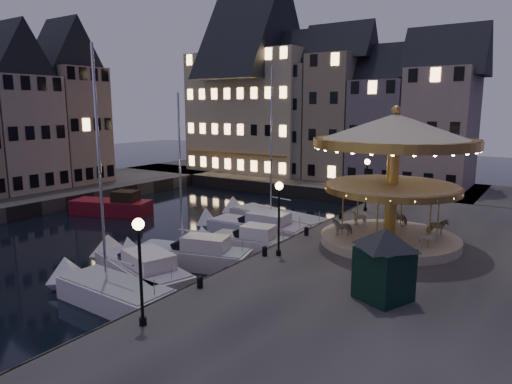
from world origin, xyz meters
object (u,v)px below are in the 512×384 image
Objects in this scene: red_fishing_boat at (113,207)px; carousel at (394,154)px; streetlamp_c at (367,177)px; bollard_a at (200,281)px; ticket_kiosk at (385,252)px; bollard_b at (265,251)px; bollard_c at (306,231)px; streetlamp_b at (279,208)px; bollard_d at (341,215)px; motorboat_f at (274,219)px; motorboat_d at (244,243)px; streetlamp_a at (140,257)px; motorboat_a at (108,292)px; motorboat_c at (187,255)px; motorboat_b at (139,269)px; motorboat_e at (253,228)px.

carousel reaches higher than red_fishing_boat.
streetlamp_c reaches higher than bollard_a.
bollard_b is at bearing 164.27° from ticket_kiosk.
bollard_a and bollard_c have the same top height.
streetlamp_b is 7.72m from carousel.
motorboat_f is (-5.71, -0.26, -1.07)m from bollard_d.
streetlamp_a is at bearing -71.37° from motorboat_d.
red_fishing_boat reaches higher than bollard_a.
streetlamp_a is 10.07m from ticket_kiosk.
bollard_c is (-0.60, 14.50, -2.41)m from streetlamp_a.
motorboat_d is at bearing 108.63° from streetlamp_a.
streetlamp_b is at bearing 55.20° from motorboat_a.
motorboat_c reaches higher than streetlamp_a.
bollard_d is at bearing 14.29° from red_fishing_boat.
bollard_d is at bearing 75.20° from motorboat_a.
motorboat_f reaches higher than streetlamp_a.
bollard_a is at bearing -70.05° from motorboat_f.
motorboat_a is at bearing -126.14° from carousel.
streetlamp_c is 1.16× the size of ticket_kiosk.
bollard_b is 9.50m from carousel.
carousel is at bearing 66.74° from bollard_a.
carousel reaches higher than streetlamp_b.
streetlamp_b is at bearing -31.69° from motorboat_d.
motorboat_b is (-0.99, 2.88, 0.11)m from motorboat_a.
motorboat_d is (-4.26, -10.87, -3.38)m from streetlamp_c.
motorboat_a is 19.58m from red_fishing_boat.
motorboat_f reaches higher than ticket_kiosk.
carousel reaches higher than motorboat_d.
bollard_b is 8.49m from motorboat_a.
carousel is 9.22m from ticket_kiosk.
motorboat_a is 3.05m from motorboat_b.
motorboat_a reaches higher than bollard_b.
bollard_b is at bearing -90.00° from bollard_c.
red_fishing_boat is 25.46m from carousel.
motorboat_c reaches higher than bollard_b.
motorboat_c is 11.16m from motorboat_f.
motorboat_a is 1.43× the size of motorboat_b.
streetlamp_b is 1.16× the size of ticket_kiosk.
motorboat_e is 0.91× the size of carousel.
motorboat_b is at bearing -135.83° from carousel.
motorboat_f reaches higher than bollard_b.
streetlamp_c is at bearing 68.61° from motorboat_d.
streetlamp_a is at bearing -87.63° from bollard_c.
ticket_kiosk is at bearing -67.13° from streetlamp_c.
streetlamp_b is 7.32× the size of bollard_d.
motorboat_d is at bearing -116.39° from bollard_d.
streetlamp_a is at bearing -90.00° from streetlamp_c.
bollard_d is at bearing 90.00° from bollard_a.
streetlamp_b reaches higher than ticket_kiosk.
streetlamp_b is 2.54m from bollard_b.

